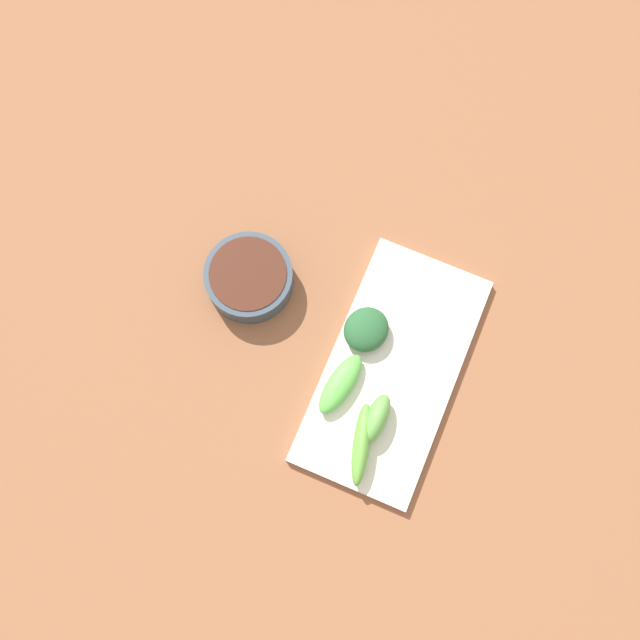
% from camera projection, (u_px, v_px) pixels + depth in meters
% --- Properties ---
extents(tabletop, '(2.10, 2.10, 0.02)m').
position_uv_depth(tabletop, '(333.00, 332.00, 0.94)').
color(tabletop, brown).
rests_on(tabletop, ground).
extents(sauce_bowl, '(0.11, 0.11, 0.04)m').
position_uv_depth(sauce_bowl, '(249.00, 277.00, 0.92)').
color(sauce_bowl, '#354552').
rests_on(sauce_bowl, tabletop).
extents(serving_plate, '(0.15, 0.31, 0.01)m').
position_uv_depth(serving_plate, '(392.00, 370.00, 0.91)').
color(serving_plate, silver).
rests_on(serving_plate, tabletop).
extents(broccoli_stalk_0, '(0.03, 0.06, 0.03)m').
position_uv_depth(broccoli_stalk_0, '(376.00, 419.00, 0.87)').
color(broccoli_stalk_0, '#60A849').
rests_on(broccoli_stalk_0, serving_plate).
extents(broccoli_leafy_1, '(0.07, 0.07, 0.03)m').
position_uv_depth(broccoli_leafy_1, '(366.00, 329.00, 0.90)').
color(broccoli_leafy_1, '#275D32').
rests_on(broccoli_leafy_1, serving_plate).
extents(broccoli_stalk_2, '(0.04, 0.09, 0.02)m').
position_uv_depth(broccoli_stalk_2, '(340.00, 384.00, 0.89)').
color(broccoli_stalk_2, '#5DB94A').
rests_on(broccoli_stalk_2, serving_plate).
extents(broccoli_stalk_3, '(0.05, 0.10, 0.03)m').
position_uv_depth(broccoli_stalk_3, '(361.00, 444.00, 0.87)').
color(broccoli_stalk_3, '#62AB3F').
rests_on(broccoli_stalk_3, serving_plate).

